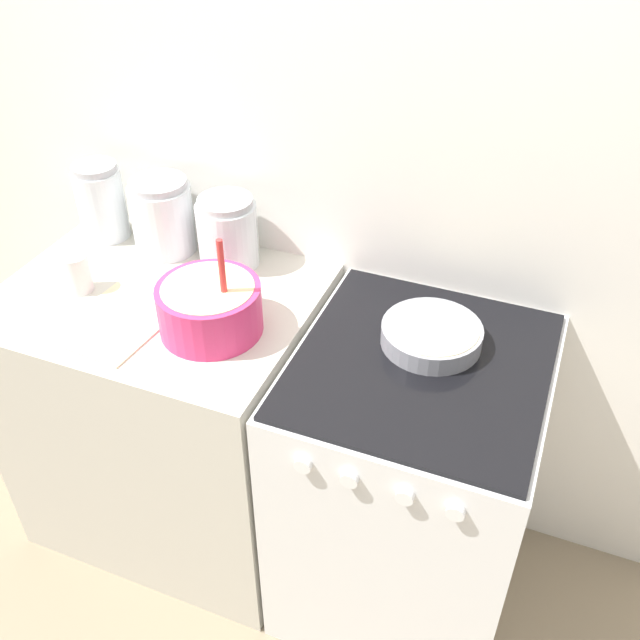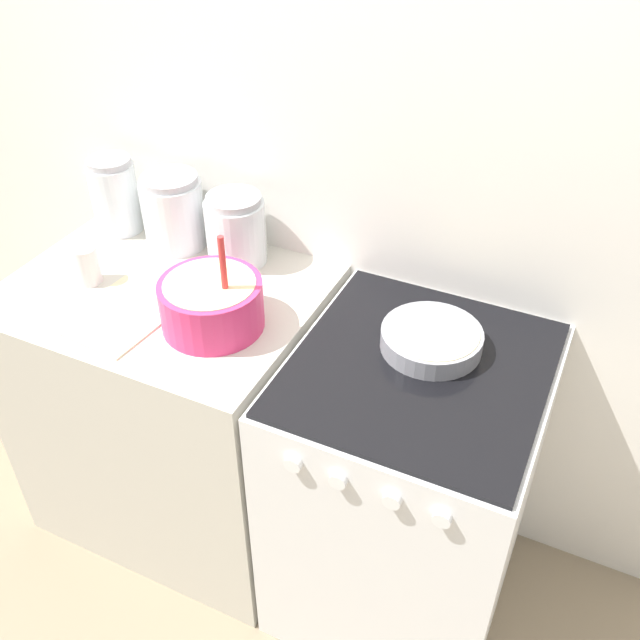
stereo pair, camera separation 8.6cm
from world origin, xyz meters
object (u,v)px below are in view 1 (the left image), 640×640
(storage_jar_left, at_px, (102,206))
(tin_can, at_px, (78,273))
(baking_pan, at_px, (432,334))
(storage_jar_right, at_px, (228,236))
(mixing_bowl, at_px, (210,306))
(stove, at_px, (408,483))
(storage_jar_middle, at_px, (163,220))

(storage_jar_left, distance_m, tin_can, 0.30)
(baking_pan, relative_size, storage_jar_right, 1.22)
(storage_jar_left, bearing_deg, baking_pan, -7.80)
(mixing_bowl, bearing_deg, storage_jar_right, 109.06)
(storage_jar_left, relative_size, storage_jar_right, 1.13)
(tin_can, bearing_deg, storage_jar_right, 41.11)
(baking_pan, height_order, tin_can, tin_can)
(baking_pan, distance_m, tin_can, 0.95)
(stove, height_order, storage_jar_right, storage_jar_right)
(storage_jar_right, bearing_deg, baking_pan, -12.85)
(stove, xyz_separation_m, storage_jar_right, (-0.63, 0.22, 0.53))
(stove, bearing_deg, mixing_bowl, -172.14)
(stove, distance_m, mixing_bowl, 0.74)
(storage_jar_left, bearing_deg, stove, -11.85)
(mixing_bowl, distance_m, tin_can, 0.41)
(storage_jar_right, bearing_deg, storage_jar_left, 180.00)
(mixing_bowl, bearing_deg, baking_pan, 15.77)
(mixing_bowl, xyz_separation_m, storage_jar_left, (-0.52, 0.29, 0.03))
(baking_pan, bearing_deg, mixing_bowl, -164.23)
(mixing_bowl, bearing_deg, storage_jar_left, 150.59)
(stove, relative_size, storage_jar_middle, 4.04)
(stove, xyz_separation_m, baking_pan, (-0.00, 0.08, 0.47))
(mixing_bowl, distance_m, storage_jar_middle, 0.43)
(mixing_bowl, relative_size, storage_jar_right, 1.34)
(storage_jar_right, bearing_deg, mixing_bowl, -70.94)
(stove, height_order, tin_can, tin_can)
(storage_jar_right, height_order, tin_can, storage_jar_right)
(mixing_bowl, bearing_deg, stove, 7.86)
(stove, bearing_deg, baking_pan, 90.15)
(baking_pan, bearing_deg, tin_can, -172.18)
(storage_jar_left, xyz_separation_m, storage_jar_right, (0.42, 0.00, -0.01))
(baking_pan, bearing_deg, storage_jar_right, 167.15)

